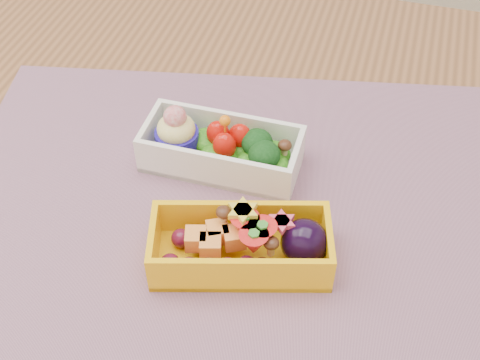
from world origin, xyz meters
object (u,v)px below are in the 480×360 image
(bento_white, at_px, (221,148))
(bento_yellow, at_px, (245,245))
(table, at_px, (264,255))
(placemat, at_px, (231,210))

(bento_white, distance_m, bento_yellow, 0.12)
(table, height_order, placemat, placemat)
(table, xyz_separation_m, bento_white, (-0.05, 0.02, 0.12))
(placemat, height_order, bento_white, bento_white)
(table, bearing_deg, placemat, -130.95)
(placemat, bearing_deg, bento_yellow, -62.14)
(placemat, bearing_deg, table, 49.05)
(table, relative_size, placemat, 2.21)
(bento_white, bearing_deg, placemat, -64.27)
(bento_white, bearing_deg, table, -24.83)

